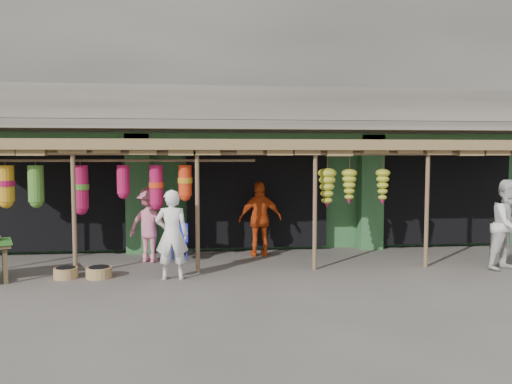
{
  "coord_description": "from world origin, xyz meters",
  "views": [
    {
      "loc": [
        -1.35,
        -10.63,
        2.42
      ],
      "look_at": [
        -0.14,
        1.0,
        1.6
      ],
      "focal_mm": 35.0,
      "sensor_mm": 36.0,
      "label": 1
    }
  ],
  "objects": [
    {
      "name": "person_shopper",
      "position": [
        -2.6,
        0.99,
        0.87
      ],
      "size": [
        1.28,
        1.04,
        1.73
      ],
      "primitive_type": "imported",
      "rotation": [
        0.0,
        0.0,
        2.72
      ],
      "color": "pink",
      "rests_on": "ground"
    },
    {
      "name": "person_front",
      "position": [
        -2.0,
        -0.74,
        0.89
      ],
      "size": [
        0.66,
        0.44,
        1.78
      ],
      "primitive_type": "imported",
      "rotation": [
        0.0,
        0.0,
        3.13
      ],
      "color": "white",
      "rests_on": "ground"
    },
    {
      "name": "person_right",
      "position": [
        5.15,
        -0.63,
        0.97
      ],
      "size": [
        1.15,
        1.04,
        1.94
      ],
      "primitive_type": "imported",
      "rotation": [
        0.0,
        0.0,
        0.39
      ],
      "color": "silver",
      "rests_on": "ground"
    },
    {
      "name": "basket_left",
      "position": [
        -3.47,
        -0.48,
        0.11
      ],
      "size": [
        0.67,
        0.67,
        0.21
      ],
      "primitive_type": "cylinder",
      "rotation": [
        0.0,
        0.0,
        -0.4
      ],
      "color": "olive",
      "rests_on": "ground"
    },
    {
      "name": "ground",
      "position": [
        0.0,
        0.0,
        0.0
      ],
      "size": [
        80.0,
        80.0,
        0.0
      ],
      "primitive_type": "plane",
      "color": "#514C47",
      "rests_on": "ground"
    },
    {
      "name": "awning",
      "position": [
        -0.17,
        0.8,
        2.58
      ],
      "size": [
        14.0,
        2.7,
        2.79
      ],
      "color": "brown",
      "rests_on": "ground"
    },
    {
      "name": "building",
      "position": [
        -0.0,
        4.87,
        3.37
      ],
      "size": [
        16.4,
        6.8,
        7.0
      ],
      "color": "gray",
      "rests_on": "ground"
    },
    {
      "name": "blue_chair",
      "position": [
        -1.98,
        0.95,
        0.5
      ],
      "size": [
        0.53,
        0.54,
        0.89
      ],
      "rotation": [
        0.0,
        0.0,
        -0.3
      ],
      "color": "#1C22B7",
      "rests_on": "ground"
    },
    {
      "name": "basket_right",
      "position": [
        -4.12,
        -0.46,
        0.11
      ],
      "size": [
        0.52,
        0.52,
        0.21
      ],
      "primitive_type": "cylinder",
      "rotation": [
        0.0,
        0.0,
        0.11
      ],
      "color": "olive",
      "rests_on": "ground"
    },
    {
      "name": "person_vendor",
      "position": [
        0.0,
        1.39,
        0.91
      ],
      "size": [
        1.11,
        0.56,
        1.83
      ],
      "primitive_type": "imported",
      "rotation": [
        0.0,
        0.0,
        3.25
      ],
      "color": "#CE4413",
      "rests_on": "ground"
    }
  ]
}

